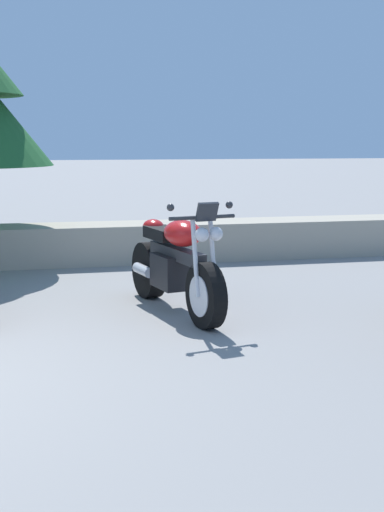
{
  "coord_description": "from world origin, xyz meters",
  "views": [
    {
      "loc": [
        1.56,
        -5.16,
        1.72
      ],
      "look_at": [
        2.99,
        1.2,
        0.65
      ],
      "focal_mm": 49.15,
      "sensor_mm": 36.0,
      "label": 1
    }
  ],
  "objects": [
    {
      "name": "motorcycle_red_centre",
      "position": [
        2.92,
        1.66,
        0.49
      ],
      "size": [
        0.81,
        2.05,
        1.18
      ],
      "color": "black",
      "rests_on": "ground"
    }
  ]
}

